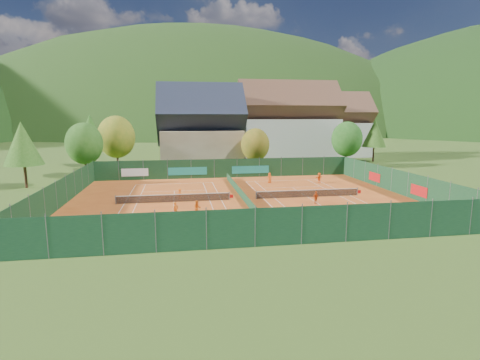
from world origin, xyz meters
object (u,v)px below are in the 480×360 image
player_left_mid (197,208)px  hotel_block_a (288,127)px  player_right_far_b (319,178)px  chalet (201,132)px  ball_hopper (391,213)px  player_right_far_a (270,178)px  hotel_block_b (334,129)px  player_right_near (316,198)px  player_left_near (176,210)px  player_left_far (180,194)px

player_left_mid → hotel_block_a: bearing=53.4°
hotel_block_a → player_right_far_b: hotel_block_a is taller
chalet → ball_hopper: 43.75m
ball_hopper → player_right_far_a: 21.73m
player_left_mid → player_right_far_a: player_left_mid is taller
hotel_block_b → player_right_far_b: bearing=-116.0°
ball_hopper → player_right_far_a: bearing=108.4°
player_left_mid → player_right_near: bearing=2.7°
hotel_block_a → player_left_mid: 48.04m
ball_hopper → player_left_mid: bearing=167.5°
ball_hopper → player_left_near: (-20.36, 3.57, 0.23)m
ball_hopper → hotel_block_b: bearing=72.3°
ball_hopper → player_left_far: size_ratio=0.64×
player_left_far → player_right_far_a: bearing=-115.7°
player_left_far → player_right_far_a: player_right_far_a is taller
player_left_mid → player_right_near: player_left_mid is taller
ball_hopper → player_right_near: bearing=125.5°
hotel_block_b → player_left_far: (-37.30, -42.50, -6.00)m
hotel_block_b → player_left_far: hotel_block_b is taller
chalet → hotel_block_a: size_ratio=0.75×
player_right_far_a → player_right_near: bearing=86.1°
player_left_far → player_left_near: bearing=117.5°
player_left_mid → player_left_far: player_left_mid is taller
chalet → player_left_far: size_ratio=12.98×
player_left_near → player_left_mid: player_left_near is taller
player_left_far → player_right_near: player_right_near is taller
chalet → player_left_far: chalet is taller
hotel_block_a → player_left_mid: bearing=-117.1°
player_left_near → player_left_far: 8.36m
ball_hopper → player_right_far_b: (0.29, 19.42, 0.22)m
player_left_near → player_left_far: bearing=53.1°
hotel_block_b → ball_hopper: hotel_block_b is taller
ball_hopper → player_right_far_b: bearing=89.1°
player_left_near → player_left_far: size_ratio=1.26×
chalet → player_right_far_a: size_ratio=10.68×
chalet → player_right_far_b: size_ratio=10.51×
player_left_far → player_right_far_b: bearing=-129.0°
hotel_block_b → ball_hopper: 57.45m
chalet → player_right_far_a: bearing=-66.2°
hotel_block_a → ball_hopper: size_ratio=27.00×
chalet → player_right_far_b: bearing=-52.9°
player_left_far → player_right_far_a: size_ratio=0.82×
hotel_block_a → player_right_near: (-8.32, -39.49, -6.66)m
player_left_near → player_right_near: 15.79m
hotel_block_b → player_right_far_b: hotel_block_b is taller
hotel_block_b → player_right_far_b: (-17.10, -34.99, -5.85)m
ball_hopper → player_left_near: bearing=170.0°
player_left_far → ball_hopper: bearing=179.7°
player_right_near → player_left_near: bearing=169.4°
hotel_block_a → player_left_mid: hotel_block_a is taller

